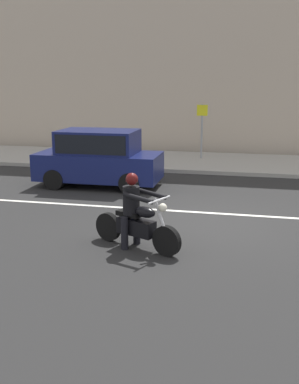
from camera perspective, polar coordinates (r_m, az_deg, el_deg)
The scene contains 7 objects.
ground_plane at distance 11.00m, azimuth 7.51°, elevation -3.94°, with size 80.00×80.00×0.00m, color black.
sidewalk_slab at distance 18.75m, azimuth 9.83°, elevation 3.58°, with size 40.00×4.40×0.14m, color #99968E.
building_facade at distance 22.00m, azimuth 10.99°, elevation 19.95°, with size 40.00×1.40×11.55m, color #B7A893.
lane_marking_stripe at distance 11.94m, azimuth 4.17°, elevation -2.41°, with size 18.00×0.14×0.01m, color silver.
motorcycle_with_rider_black_leather at distance 9.20m, azimuth -1.74°, elevation -3.23°, with size 1.97×1.03×1.54m.
parked_hatchback_navy at distance 14.64m, azimuth -6.35°, elevation 4.30°, with size 3.91×1.76×1.80m.
street_sign_post at distance 19.18m, azimuth 6.55°, elevation 8.26°, with size 0.44×0.08×2.23m.
Camera 1 is at (0.88, -10.44, 3.33)m, focal length 42.77 mm.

